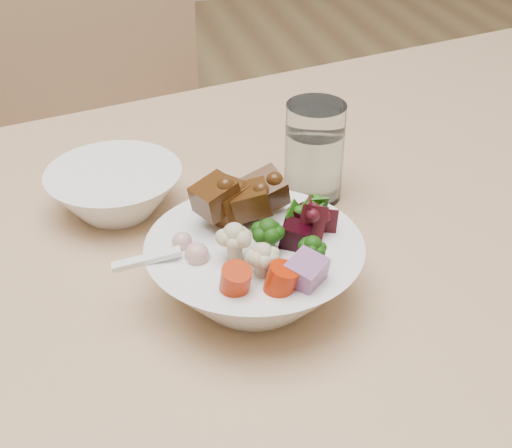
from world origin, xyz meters
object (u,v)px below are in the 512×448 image
object	(u,v)px
food_bowl	(256,265)
water_glass	(314,155)
side_bowl	(115,191)
dining_table	(397,266)
chair_far	(123,159)

from	to	relation	value
food_bowl	water_glass	size ratio (longest dim) A/B	1.76
side_bowl	water_glass	bearing A→B (deg)	-6.58
water_glass	side_bowl	world-z (taller)	water_glass
dining_table	chair_far	distance (m)	0.64
chair_far	water_glass	distance (m)	0.59
food_bowl	water_glass	world-z (taller)	water_glass
dining_table	chair_far	size ratio (longest dim) A/B	1.86
water_glass	food_bowl	bearing A→B (deg)	-124.94
chair_far	side_bowl	bearing A→B (deg)	-107.67
chair_far	side_bowl	world-z (taller)	chair_far
food_bowl	chair_far	bearing A→B (deg)	95.99
chair_far	food_bowl	world-z (taller)	chair_far
food_bowl	water_glass	bearing A→B (deg)	55.06
chair_far	side_bowl	size ratio (longest dim) A/B	5.99
food_bowl	side_bowl	xyz separation A→B (m)	(-0.11, 0.17, -0.01)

